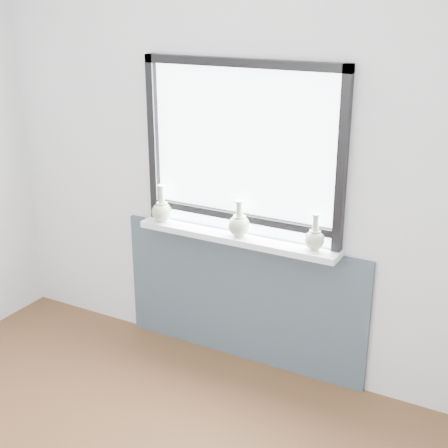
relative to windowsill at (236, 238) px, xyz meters
The scene contains 7 objects.
back_wall 0.43m from the windowsill, 90.00° to the left, with size 3.60×0.02×2.60m, color silver.
apron_panel 0.46m from the windowsill, 90.00° to the left, with size 1.70×0.03×0.86m, color #3E4A55.
windowsill is the anchor object (origin of this frame).
window 0.56m from the windowsill, 90.00° to the left, with size 1.30×0.06×1.05m.
vase_a 0.55m from the windowsill, behind, with size 0.14×0.14×0.24m.
vase_b 0.10m from the windowsill, 20.57° to the right, with size 0.14×0.14×0.22m.
vase_c 0.51m from the windowsill, ahead, with size 0.12×0.12×0.21m.
Camera 1 is at (1.65, -1.47, 2.27)m, focal length 50.00 mm.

